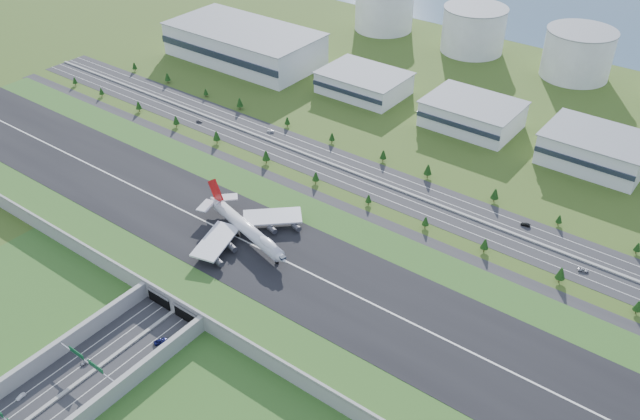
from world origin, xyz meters
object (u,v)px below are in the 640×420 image
Objects in this scene: car_4 at (199,121)px; car_5 at (526,225)px; car_0 at (85,361)px; car_7 at (270,131)px; boeing_747 at (246,228)px; car_1 at (21,396)px; fuel_tank_a at (384,9)px; car_2 at (161,341)px; car_6 at (583,270)px.

car_5 is (220.32, 19.52, 0.11)m from car_4.
car_0 is 207.92m from car_7.
boeing_747 is 122.12m from car_1.
car_2 is at bearing -70.99° from fuel_tank_a.
fuel_tank_a reaches higher than car_2.
car_4 is 0.84× the size of car_5.
car_7 is (-63.33, 222.50, 0.06)m from car_1.
boeing_747 reaches higher than car_1.
fuel_tank_a reaches higher than car_0.
boeing_747 is 16.60× the size of car_1.
car_0 is 0.90× the size of car_6.
car_6 is at bearing 60.67° from car_7.
car_7 reaches higher than car_6.
car_5 is at bearing 49.12° from car_6.
fuel_tank_a reaches higher than car_7.
car_2 is (12.69, -68.76, -13.01)m from boeing_747.
boeing_747 is 11.35× the size of car_2.
car_4 is 0.83× the size of car_7.
fuel_tank_a is 299.92m from car_5.
car_7 is (46.61, 18.05, 0.01)m from car_4.
car_0 is 212.20m from car_4.
car_2 is (129.55, -376.08, -16.57)m from fuel_tank_a.
car_7 is at bearing -39.13° from car_2.
car_5 is at bearing 69.05° from car_0.
car_0 is (-3.26, -94.93, -13.08)m from boeing_747.
fuel_tank_a reaches higher than car_4.
boeing_747 is 124.91m from car_7.
car_4 is at bearing -24.77° from car_2.
car_5 is (89.24, 171.62, 0.00)m from car_2.
car_4 is 0.86× the size of car_6.
car_7 is (-68.51, 196.31, -0.02)m from car_0.
car_0 is 26.70m from car_1.
car_1 is at bearing -34.67° from car_5.
fuel_tank_a is 328.81m from boeing_747.
fuel_tank_a is 224.61m from car_4.
car_1 is 0.68× the size of car_2.
car_5 is at bearing 65.70° from car_7.
car_5 reaches higher than car_4.
car_2 is 1.17× the size of car_7.
car_1 is 253.02m from car_6.
car_0 reaches higher than car_4.
car_4 is (-131.08, 152.10, -0.10)m from car_2.
car_4 is at bearing -93.37° from car_5.
car_4 is (-118.38, 83.33, -13.12)m from boeing_747.
boeing_747 is at bearing -55.07° from car_2.
car_7 is at bearing 116.30° from car_0.
fuel_tank_a is 339.44m from car_6.
car_4 is (-109.94, 204.45, 0.05)m from car_1.
car_2 is at bearing 65.69° from car_0.
fuel_tank_a is at bearing 98.76° from car_1.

